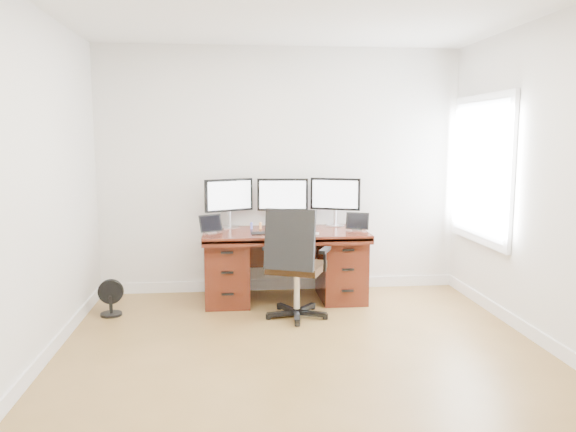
{
  "coord_description": "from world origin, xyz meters",
  "views": [
    {
      "loc": [
        -0.56,
        -3.96,
        1.72
      ],
      "look_at": [
        0.0,
        1.5,
        0.95
      ],
      "focal_mm": 35.0,
      "sensor_mm": 36.0,
      "label": 1
    }
  ],
  "objects": [
    {
      "name": "monitor_right",
      "position": [
        0.58,
        2.07,
        1.09
      ],
      "size": [
        0.52,
        0.24,
        0.53
      ],
      "rotation": [
        0.0,
        0.0,
        -0.38
      ],
      "color": "silver",
      "rests_on": "desk"
    },
    {
      "name": "office_chair",
      "position": [
        0.04,
        1.2,
        0.35
      ],
      "size": [
        0.75,
        0.75,
        1.08
      ],
      "rotation": [
        0.0,
        0.0,
        -0.41
      ],
      "color": "black",
      "rests_on": "ground"
    },
    {
      "name": "trackpad",
      "position": [
        0.26,
        1.59,
        0.76
      ],
      "size": [
        0.14,
        0.14,
        0.01
      ],
      "primitive_type": "cube",
      "rotation": [
        0.0,
        0.0,
        -0.19
      ],
      "color": "silver",
      "rests_on": "desk"
    },
    {
      "name": "figurine_brown",
      "position": [
        0.34,
        1.95,
        0.79
      ],
      "size": [
        0.03,
        0.03,
        0.08
      ],
      "color": "brown",
      "rests_on": "desk"
    },
    {
      "name": "figurine_pink",
      "position": [
        -0.11,
        1.95,
        0.79
      ],
      "size": [
        0.03,
        0.03,
        0.08
      ],
      "color": "pink",
      "rests_on": "desk"
    },
    {
      "name": "figurine_yellow",
      "position": [
        0.23,
        1.95,
        0.79
      ],
      "size": [
        0.03,
        0.03,
        0.08
      ],
      "color": "#D9CE61",
      "rests_on": "desk"
    },
    {
      "name": "tablet_left",
      "position": [
        -0.77,
        1.75,
        0.84
      ],
      "size": [
        0.24,
        0.17,
        0.19
      ],
      "rotation": [
        0.0,
        0.0,
        0.46
      ],
      "color": "silver",
      "rests_on": "desk"
    },
    {
      "name": "right_wall",
      "position": [
        2.0,
        0.11,
        1.35
      ],
      "size": [
        0.1,
        4.5,
        2.7
      ],
      "color": "white",
      "rests_on": "ground"
    },
    {
      "name": "floor_fan",
      "position": [
        -1.74,
        1.47,
        0.17
      ],
      "size": [
        0.24,
        0.21,
        0.35
      ],
      "rotation": [
        0.0,
        0.0,
        -0.02
      ],
      "color": "black",
      "rests_on": "ground"
    },
    {
      "name": "monitor_center",
      "position": [
        -0.0,
        2.07,
        1.09
      ],
      "size": [
        0.55,
        0.16,
        0.53
      ],
      "rotation": [
        0.0,
        0.0,
        -0.09
      ],
      "color": "silver",
      "rests_on": "desk"
    },
    {
      "name": "phone",
      "position": [
        0.04,
        1.77,
        0.76
      ],
      "size": [
        0.15,
        0.08,
        0.01
      ],
      "primitive_type": "cube",
      "rotation": [
        0.0,
        0.0,
        -0.11
      ],
      "color": "black",
      "rests_on": "desk"
    },
    {
      "name": "figurine_orange",
      "position": [
        -0.25,
        1.95,
        0.79
      ],
      "size": [
        0.03,
        0.03,
        0.08
      ],
      "color": "#FFAB55",
      "rests_on": "desk"
    },
    {
      "name": "back_wall",
      "position": [
        0.0,
        2.25,
        1.35
      ],
      "size": [
        4.0,
        0.1,
        2.7
      ],
      "primitive_type": "cube",
      "color": "white",
      "rests_on": "ground"
    },
    {
      "name": "keyboard",
      "position": [
        0.02,
        1.64,
        0.76
      ],
      "size": [
        0.27,
        0.15,
        0.01
      ],
      "primitive_type": "cube",
      "rotation": [
        0.0,
        0.0,
        -0.19
      ],
      "color": "white",
      "rests_on": "desk"
    },
    {
      "name": "ground",
      "position": [
        0.0,
        0.0,
        0.0
      ],
      "size": [
        4.5,
        4.5,
        0.0
      ],
      "primitive_type": "plane",
      "color": "olive",
      "rests_on": "ground"
    },
    {
      "name": "drawing_tablet",
      "position": [
        -0.24,
        1.67,
        0.76
      ],
      "size": [
        0.25,
        0.16,
        0.01
      ],
      "primitive_type": "cube",
      "rotation": [
        0.0,
        0.0,
        0.05
      ],
      "color": "black",
      "rests_on": "desk"
    },
    {
      "name": "figurine_purple",
      "position": [
        0.09,
        1.95,
        0.79
      ],
      "size": [
        0.03,
        0.03,
        0.08
      ],
      "color": "#AC6FE2",
      "rests_on": "desk"
    },
    {
      "name": "desk",
      "position": [
        0.0,
        1.83,
        0.4
      ],
      "size": [
        1.7,
        0.8,
        0.75
      ],
      "color": "#4B1A0F",
      "rests_on": "ground"
    },
    {
      "name": "tablet_right",
      "position": [
        0.76,
        1.75,
        0.84
      ],
      "size": [
        0.25,
        0.15,
        0.19
      ],
      "rotation": [
        0.0,
        0.0,
        -0.37
      ],
      "color": "silver",
      "rests_on": "desk"
    },
    {
      "name": "figurine_blue",
      "position": [
        -0.35,
        1.95,
        0.79
      ],
      "size": [
        0.03,
        0.03,
        0.08
      ],
      "color": "#5E6FE3",
      "rests_on": "desk"
    },
    {
      "name": "monitor_left",
      "position": [
        -0.58,
        2.07,
        1.09
      ],
      "size": [
        0.51,
        0.26,
        0.53
      ],
      "rotation": [
        0.0,
        0.0,
        0.43
      ],
      "color": "silver",
      "rests_on": "desk"
    }
  ]
}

